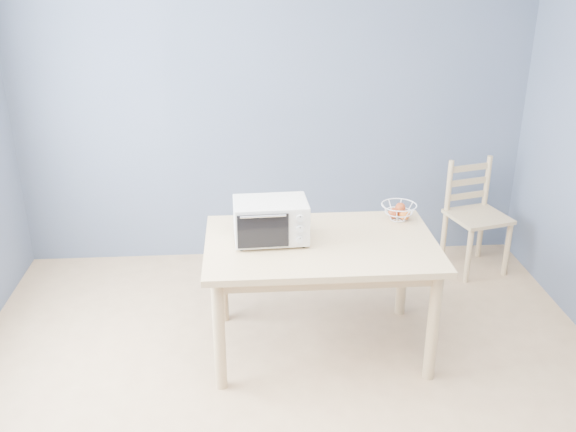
{
  "coord_description": "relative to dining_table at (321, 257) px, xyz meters",
  "views": [
    {
      "loc": [
        -0.24,
        -2.64,
        2.4
      ],
      "look_at": [
        0.01,
        0.83,
        0.93
      ],
      "focal_mm": 40.0,
      "sensor_mm": 36.0,
      "label": 1
    }
  ],
  "objects": [
    {
      "name": "fruit_basket",
      "position": [
        0.55,
        0.31,
        0.16
      ],
      "size": [
        0.31,
        0.31,
        0.12
      ],
      "rotation": [
        0.0,
        0.0,
        0.42
      ],
      "color": "white",
      "rests_on": "dining_table"
    },
    {
      "name": "dining_table",
      "position": [
        0.0,
        0.0,
        0.0
      ],
      "size": [
        1.4,
        0.9,
        0.75
      ],
      "color": "tan",
      "rests_on": "ground"
    },
    {
      "name": "dining_chair",
      "position": [
        1.35,
        1.03,
        -0.22
      ],
      "size": [
        0.5,
        0.5,
        0.88
      ],
      "rotation": [
        0.0,
        0.0,
        0.26
      ],
      "color": "tan",
      "rests_on": "ground"
    },
    {
      "name": "room",
      "position": [
        -0.21,
        -0.84,
        0.65
      ],
      "size": [
        4.01,
        4.51,
        2.61
      ],
      "color": "tan",
      "rests_on": "ground"
    },
    {
      "name": "toaster_oven",
      "position": [
        -0.32,
        0.03,
        0.24
      ],
      "size": [
        0.45,
        0.34,
        0.26
      ],
      "rotation": [
        0.0,
        0.0,
        0.04
      ],
      "color": "silver",
      "rests_on": "dining_table"
    }
  ]
}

